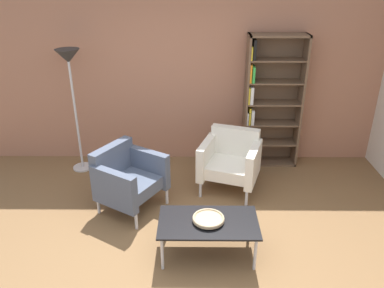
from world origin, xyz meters
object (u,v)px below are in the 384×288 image
Objects in this scene: coffee_table_low at (208,224)px; bookshelf_tall at (268,103)px; decorative_bowl at (208,219)px; armchair_spare_guest at (127,177)px; floor_lamp_torchiere at (70,71)px; armchair_near_window at (231,160)px.

bookshelf_tall is at bearing 66.23° from coffee_table_low.
armchair_spare_guest is at bearing 138.19° from decorative_bowl.
bookshelf_tall is 2.31m from decorative_bowl.
floor_lamp_torchiere is at bearing 134.34° from decorative_bowl.
armchair_spare_guest is at bearing -141.37° from armchair_near_window.
floor_lamp_torchiere is at bearing -175.15° from bookshelf_tall.
bookshelf_tall is 2.28m from armchair_spare_guest.
armchair_near_window is 2.42m from floor_lamp_torchiere.
armchair_spare_guest reaches higher than decorative_bowl.
floor_lamp_torchiere reaches higher than armchair_spare_guest.
armchair_near_window is at bearing 75.85° from coffee_table_low.
coffee_table_low is 1.36m from armchair_near_window.
floor_lamp_torchiere reaches higher than coffee_table_low.
bookshelf_tall is at bearing 4.85° from floor_lamp_torchiere.
decorative_bowl is 0.36× the size of armchair_near_window.
bookshelf_tall is 1.08m from armchair_near_window.
floor_lamp_torchiere reaches higher than decorative_bowl.
floor_lamp_torchiere is (-1.79, 1.83, 1.01)m from decorative_bowl.
bookshelf_tall is 1.09× the size of floor_lamp_torchiere.
coffee_table_low is 3.12× the size of decorative_bowl.
decorative_bowl is at bearing -113.77° from bookshelf_tall.
coffee_table_low is 0.57× the size of floor_lamp_torchiere.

